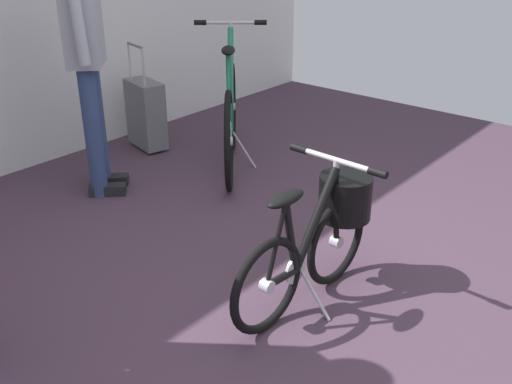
{
  "coord_description": "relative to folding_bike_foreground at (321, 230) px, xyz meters",
  "views": [
    {
      "loc": [
        -1.84,
        -1.25,
        1.71
      ],
      "look_at": [
        0.05,
        0.33,
        0.55
      ],
      "focal_mm": 41.6,
      "sensor_mm": 36.0,
      "label": 1
    }
  ],
  "objects": [
    {
      "name": "display_bike_left",
      "position": [
        0.93,
        1.42,
        0.03
      ],
      "size": [
        1.14,
        0.98,
        1.01
      ],
      "color": "black",
      "rests_on": "ground_plane"
    },
    {
      "name": "ground_plane",
      "position": [
        -0.25,
        -0.09,
        -0.35
      ],
      "size": [
        6.94,
        6.94,
        0.0
      ],
      "primitive_type": "plane",
      "color": "#473342"
    },
    {
      "name": "folding_bike_foreground",
      "position": [
        0.0,
        0.0,
        0.0
      ],
      "size": [
        0.98,
        0.53,
        0.7
      ],
      "color": "black",
      "rests_on": "ground_plane"
    },
    {
      "name": "visitor_near_wall",
      "position": [
        0.05,
        1.81,
        0.68
      ],
      "size": [
        0.4,
        0.4,
        1.77
      ],
      "color": "navy",
      "rests_on": "ground_plane"
    },
    {
      "name": "rolling_suitcase",
      "position": [
        0.79,
        2.2,
        -0.07
      ],
      "size": [
        0.26,
        0.39,
        0.83
      ],
      "color": "slate",
      "rests_on": "ground_plane"
    }
  ]
}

